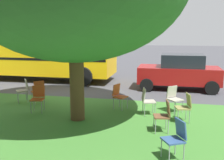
{
  "coord_description": "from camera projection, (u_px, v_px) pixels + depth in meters",
  "views": [
    {
      "loc": [
        -3.91,
        10.5,
        2.74
      ],
      "look_at": [
        -1.85,
        1.03,
        0.95
      ],
      "focal_mm": 43.29,
      "sensor_mm": 36.0,
      "label": 1
    }
  ],
  "objects": [
    {
      "name": "chair_3",
      "position": [
        185.0,
        105.0,
        8.1
      ],
      "size": [
        0.51,
        0.5,
        0.88
      ],
      "color": "olive",
      "rests_on": "ground"
    },
    {
      "name": "chair_6",
      "position": [
        119.0,
        94.0,
        9.47
      ],
      "size": [
        0.55,
        0.54,
        0.88
      ],
      "color": "#C64C1E",
      "rests_on": "ground"
    },
    {
      "name": "chair_1",
      "position": [
        38.0,
        90.0,
        10.17
      ],
      "size": [
        0.59,
        0.59,
        0.88
      ],
      "color": "#C64C1E",
      "rests_on": "ground"
    },
    {
      "name": "chair_5",
      "position": [
        164.0,
        114.0,
        7.3
      ],
      "size": [
        0.49,
        0.48,
        0.88
      ],
      "color": "brown",
      "rests_on": "ground"
    },
    {
      "name": "grass_verge",
      "position": [
        38.0,
        120.0,
        8.33
      ],
      "size": [
        48.0,
        6.0,
        0.01
      ],
      "primitive_type": "cube",
      "color": "#3D752D",
      "rests_on": "ground"
    },
    {
      "name": "chair_2",
      "position": [
        174.0,
        97.0,
        9.13
      ],
      "size": [
        0.59,
        0.59,
        0.88
      ],
      "color": "#ADA393",
      "rests_on": "ground"
    },
    {
      "name": "school_bus",
      "position": [
        22.0,
        48.0,
        15.13
      ],
      "size": [
        10.4,
        2.8,
        2.88
      ],
      "color": "yellow",
      "rests_on": "ground"
    },
    {
      "name": "chair_7",
      "position": [
        38.0,
        97.0,
        9.16
      ],
      "size": [
        0.49,
        0.5,
        0.88
      ],
      "color": "#C64C1E",
      "rests_on": "ground"
    },
    {
      "name": "ground",
      "position": [
        74.0,
        96.0,
        11.4
      ],
      "size": [
        80.0,
        80.0,
        0.0
      ],
      "primitive_type": "plane",
      "color": "#424247"
    },
    {
      "name": "chair_8",
      "position": [
        147.0,
        99.0,
        8.81
      ],
      "size": [
        0.51,
        0.51,
        0.88
      ],
      "color": "#ADA393",
      "rests_on": "ground"
    },
    {
      "name": "chair_0",
      "position": [
        176.0,
        136.0,
        5.74
      ],
      "size": [
        0.57,
        0.56,
        0.88
      ],
      "color": "#335184",
      "rests_on": "ground"
    },
    {
      "name": "parked_car",
      "position": [
        179.0,
        72.0,
        12.58
      ],
      "size": [
        3.7,
        1.92,
        1.65
      ],
      "color": "maroon",
      "rests_on": "ground"
    },
    {
      "name": "chair_4",
      "position": [
        24.0,
        89.0,
        10.42
      ],
      "size": [
        0.59,
        0.58,
        0.88
      ],
      "color": "#ADA393",
      "rests_on": "ground"
    }
  ]
}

